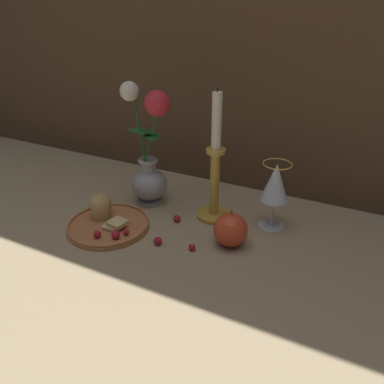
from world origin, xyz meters
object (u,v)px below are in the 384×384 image
candlestick (215,174)px  apple_beside_vase (231,230)px  wine_glass (275,185)px  plate_with_pastries (107,220)px  vase (149,162)px

candlestick → apple_beside_vase: size_ratio=3.66×
candlestick → apple_beside_vase: bearing=-49.5°
wine_glass → candlestick: 0.15m
plate_with_pastries → candlestick: candlestick is taller
vase → wine_glass: size_ratio=1.96×
plate_with_pastries → apple_beside_vase: (0.30, 0.06, 0.02)m
apple_beside_vase → vase: bearing=161.3°
vase → apple_beside_vase: (0.27, -0.09, -0.08)m
wine_glass → plate_with_pastries: bearing=-153.4°
vase → apple_beside_vase: bearing=-18.7°
plate_with_pastries → candlestick: bearing=35.7°
vase → plate_with_pastries: 0.19m
vase → apple_beside_vase: 0.30m
vase → candlestick: candlestick is taller
plate_with_pastries → wine_glass: (0.37, 0.18, 0.09)m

